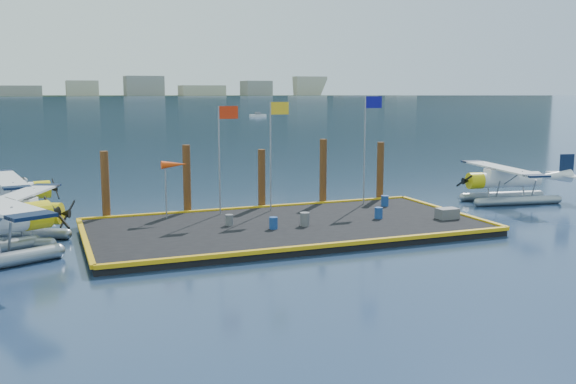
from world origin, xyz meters
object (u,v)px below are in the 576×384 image
at_px(drum_2, 379,213).
at_px(flagpole_blue, 368,134).
at_px(drum_4, 385,201).
at_px(drum_0, 229,220).
at_px(piling_3, 323,174).
at_px(drum_3, 273,223).
at_px(piling_4, 380,173).
at_px(drum_1, 305,219).
at_px(crate, 447,213).
at_px(piling_1, 187,182).
at_px(piling_2, 262,181).
at_px(seaplane_d, 506,182).
at_px(windsock, 174,166).
at_px(seaplane_c, 2,195).
at_px(seaplane_b, 7,216).
at_px(piling_0, 105,188).
at_px(flagpole_red, 223,143).

relative_size(drum_2, flagpole_blue, 0.09).
xyz_separation_m(drum_2, drum_4, (2.21, 3.22, 0.01)).
bearing_deg(drum_0, piling_3, 32.60).
height_order(drum_3, piling_4, piling_4).
distance_m(drum_1, crate, 7.96).
distance_m(drum_1, drum_3, 1.75).
xyz_separation_m(piling_1, piling_3, (8.50, 0.00, 0.05)).
bearing_deg(piling_2, piling_4, 0.00).
bearing_deg(seaplane_d, windsock, 97.11).
bearing_deg(seaplane_c, crate, 55.24).
bearing_deg(seaplane_c, windsock, 50.04).
relative_size(drum_2, crate, 0.54).
bearing_deg(drum_3, crate, -5.48).
xyz_separation_m(drum_2, piling_4, (3.33, 5.86, 1.30)).
relative_size(seaplane_b, crate, 7.42).
bearing_deg(piling_1, windsock, -122.66).
distance_m(drum_4, piling_3, 4.16).
bearing_deg(piling_4, piling_2, 180.00).
relative_size(drum_1, crate, 0.61).
height_order(seaplane_d, drum_4, seaplane_d).
distance_m(crate, piling_2, 10.93).
distance_m(seaplane_d, drum_3, 17.94).
bearing_deg(seaplane_c, piling_4, 71.72).
distance_m(piling_2, piling_3, 4.01).
xyz_separation_m(drum_0, drum_2, (8.03, -1.15, 0.02)).
bearing_deg(piling_0, crate, -22.90).
height_order(flagpole_red, piling_0, flagpole_red).
bearing_deg(piling_1, drum_3, -64.74).
xyz_separation_m(seaplane_b, piling_4, (21.84, 3.17, 0.67)).
distance_m(seaplane_b, drum_4, 20.73).
xyz_separation_m(drum_3, crate, (9.64, -0.92, -0.02)).
distance_m(drum_3, flagpole_blue, 9.88).
bearing_deg(piling_0, drum_0, -39.86).
bearing_deg(piling_4, piling_0, 180.00).
height_order(drum_4, piling_3, piling_3).
xyz_separation_m(crate, piling_1, (-12.61, 7.23, 1.42)).
bearing_deg(windsock, seaplane_d, -2.10).
height_order(drum_3, windsock, windsock).
distance_m(drum_4, crate, 4.74).
distance_m(drum_0, drum_2, 8.11).
distance_m(drum_0, piling_4, 12.37).
xyz_separation_m(seaplane_b, drum_0, (10.48, -1.53, -0.65)).
xyz_separation_m(windsock, piling_3, (9.53, 1.60, -1.08)).
distance_m(drum_4, piling_4, 3.15).
bearing_deg(seaplane_c, piling_1, 60.38).
bearing_deg(crate, piling_3, 119.62).
bearing_deg(seaplane_d, drum_0, 106.06).
bearing_deg(piling_4, drum_0, -157.49).
xyz_separation_m(seaplane_c, seaplane_d, (30.36, -6.17, 0.02)).
bearing_deg(drum_0, drum_3, -40.98).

